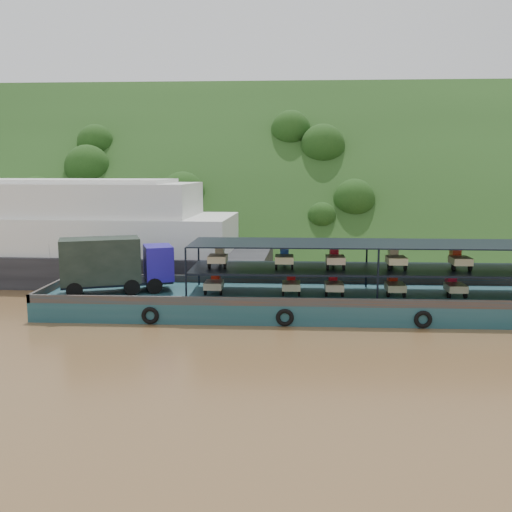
{
  "coord_description": "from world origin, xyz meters",
  "views": [
    {
      "loc": [
        0.16,
        -35.91,
        9.22
      ],
      "look_at": [
        -2.0,
        3.0,
        3.2
      ],
      "focal_mm": 40.0,
      "sensor_mm": 36.0,
      "label": 1
    }
  ],
  "objects": [
    {
      "name": "ground",
      "position": [
        0.0,
        0.0,
        0.0
      ],
      "size": [
        160.0,
        160.0,
        0.0
      ],
      "primitive_type": "plane",
      "color": "brown",
      "rests_on": "ground"
    },
    {
      "name": "hillside",
      "position": [
        0.0,
        36.0,
        0.0
      ],
      "size": [
        140.0,
        39.6,
        39.6
      ],
      "primitive_type": "cube",
      "rotation": [
        0.79,
        0.0,
        0.0
      ],
      "color": "#1A3413",
      "rests_on": "ground"
    },
    {
      "name": "cargo_barge",
      "position": [
        0.71,
        0.09,
        1.19
      ],
      "size": [
        35.0,
        7.18,
        4.79
      ],
      "color": "#143F46",
      "rests_on": "ground"
    },
    {
      "name": "passenger_ferry",
      "position": [
        -21.87,
        10.8,
        3.6
      ],
      "size": [
        41.48,
        11.99,
        8.32
      ],
      "rotation": [
        0.0,
        0.0,
        -0.04
      ],
      "color": "black",
      "rests_on": "ground"
    }
  ]
}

